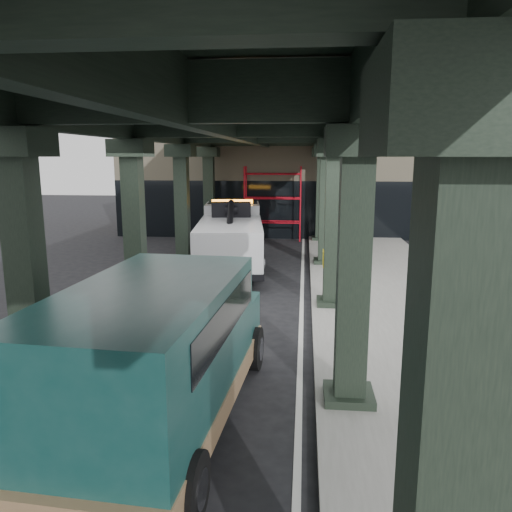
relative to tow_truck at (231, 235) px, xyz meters
The scene contains 8 objects.
ground 7.74m from the tow_truck, 80.55° to the right, with size 90.00×90.00×0.00m, color black.
sidewalk 8.07m from the tow_truck, 43.82° to the right, with size 5.00×40.00×0.15m, color gray.
lane_stripe 6.40m from the tow_truck, 61.86° to the right, with size 0.12×38.00×0.01m, color silver.
viaduct 6.93m from the tow_truck, 81.23° to the right, with size 7.40×32.00×6.40m.
building 13.17m from the tow_truck, 75.40° to the left, with size 22.00×10.00×8.00m, color #C6B793.
scaffolding 7.27m from the tow_truck, 80.04° to the left, with size 3.08×0.88×4.00m.
tow_truck is the anchor object (origin of this frame).
towed_van 12.62m from the tow_truck, 86.99° to the right, with size 2.92×6.49×2.57m.
Camera 1 is at (1.73, -12.57, 4.50)m, focal length 35.00 mm.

